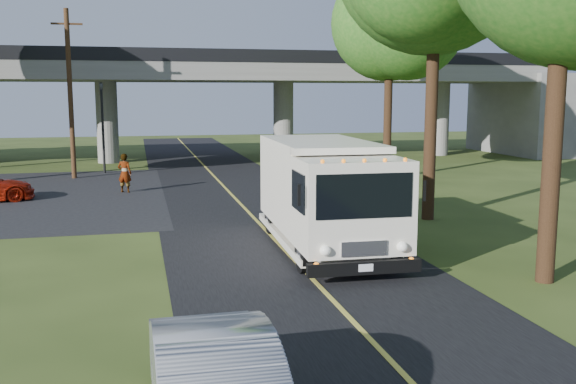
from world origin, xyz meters
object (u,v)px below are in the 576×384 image
object	(u,v)px
utility_pole	(70,93)
pedestrian	(125,173)
traffic_signal	(102,118)
tree_right_far	(395,21)
step_van	(325,192)

from	to	relation	value
utility_pole	pedestrian	world-z (taller)	utility_pole
traffic_signal	tree_right_far	size ratio (longest dim) A/B	0.47
traffic_signal	tree_right_far	distance (m)	17.18
utility_pole	step_van	distance (m)	20.71
utility_pole	tree_right_far	xyz separation A→B (m)	(16.71, -4.16, 3.71)
traffic_signal	step_van	bearing A→B (deg)	-70.70
traffic_signal	pedestrian	world-z (taller)	traffic_signal
step_van	pedestrian	size ratio (longest dim) A/B	4.17
utility_pole	tree_right_far	size ratio (longest dim) A/B	0.82
tree_right_far	pedestrian	world-z (taller)	tree_right_far
utility_pole	step_van	bearing A→B (deg)	-64.89
tree_right_far	traffic_signal	bearing A→B (deg)	157.93
utility_pole	tree_right_far	world-z (taller)	tree_right_far
step_van	utility_pole	bearing A→B (deg)	116.74
utility_pole	step_van	xyz separation A→B (m)	(8.71, -18.58, -2.87)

